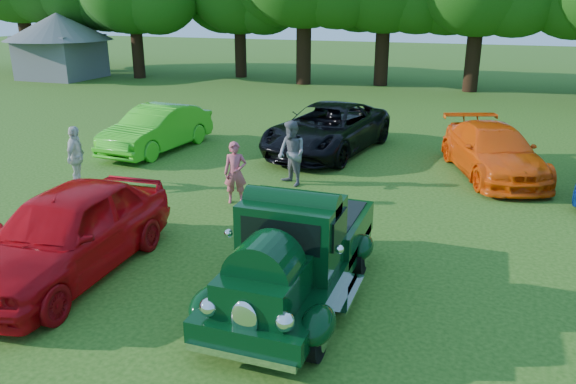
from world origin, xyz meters
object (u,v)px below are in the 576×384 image
(back_car_lime, at_px, (157,129))
(back_car_orange, at_px, (493,151))
(spectator_grey, at_px, (292,154))
(spectator_white, at_px, (76,157))
(back_car_black, at_px, (327,129))
(red_convertible, at_px, (67,232))
(spectator_pink, at_px, (235,173))
(gazebo, at_px, (59,38))
(hero_pickup, at_px, (296,255))

(back_car_lime, distance_m, back_car_orange, 10.16)
(back_car_orange, relative_size, spectator_grey, 2.77)
(back_car_orange, xyz_separation_m, spectator_white, (-10.01, -4.71, 0.13))
(back_car_black, bearing_deg, red_convertible, -92.40)
(spectator_pink, bearing_deg, back_car_lime, 119.72)
(back_car_black, distance_m, gazebo, 23.67)
(spectator_white, bearing_deg, back_car_orange, -83.84)
(back_car_orange, height_order, spectator_pink, spectator_pink)
(hero_pickup, xyz_separation_m, spectator_pink, (-2.80, 3.81, -0.01))
(back_car_black, xyz_separation_m, back_car_orange, (4.95, -0.87, -0.08))
(back_car_black, height_order, spectator_grey, spectator_grey)
(spectator_white, height_order, gazebo, gazebo)
(back_car_lime, xyz_separation_m, gazebo, (-15.20, 13.53, 1.69))
(back_car_orange, height_order, spectator_grey, spectator_grey)
(red_convertible, bearing_deg, back_car_black, 75.51)
(back_car_orange, height_order, spectator_white, spectator_white)
(spectator_grey, bearing_deg, back_car_lime, -163.51)
(back_car_orange, distance_m, gazebo, 28.43)
(red_convertible, bearing_deg, back_car_lime, 108.97)
(red_convertible, height_order, gazebo, gazebo)
(red_convertible, xyz_separation_m, spectator_grey, (2.00, 6.07, 0.06))
(back_car_orange, bearing_deg, back_car_black, 150.11)
(hero_pickup, bearing_deg, spectator_white, 153.78)
(red_convertible, height_order, spectator_pink, red_convertible)
(red_convertible, bearing_deg, hero_pickup, 4.56)
(back_car_black, relative_size, spectator_pink, 3.68)
(spectator_pink, bearing_deg, back_car_black, 61.15)
(red_convertible, bearing_deg, spectator_grey, 68.82)
(red_convertible, distance_m, gazebo, 28.38)
(gazebo, bearing_deg, spectator_grey, -37.12)
(red_convertible, distance_m, back_car_orange, 11.14)
(gazebo, bearing_deg, red_convertible, -49.44)
(hero_pickup, bearing_deg, back_car_lime, 134.07)
(spectator_pink, height_order, spectator_grey, spectator_grey)
(spectator_pink, distance_m, spectator_white, 4.31)
(back_car_lime, bearing_deg, gazebo, 143.26)
(hero_pickup, height_order, spectator_white, hero_pickup)
(hero_pickup, relative_size, back_car_orange, 0.95)
(back_car_lime, relative_size, spectator_pink, 2.90)
(spectator_grey, relative_size, spectator_white, 1.05)
(back_car_black, xyz_separation_m, spectator_pink, (-0.76, -5.27, -0.02))
(back_car_lime, bearing_deg, back_car_black, 22.22)
(hero_pickup, xyz_separation_m, back_car_lime, (-7.23, 7.46, -0.05))
(hero_pickup, xyz_separation_m, gazebo, (-22.43, 21.00, 1.65))
(spectator_pink, xyz_separation_m, gazebo, (-19.62, 17.19, 1.66))
(spectator_grey, xyz_separation_m, spectator_white, (-5.10, -2.04, -0.04))
(spectator_grey, height_order, gazebo, gazebo)
(red_convertible, xyz_separation_m, gazebo, (-18.42, 21.53, 1.62))
(back_car_orange, distance_m, spectator_pink, 7.21)
(hero_pickup, distance_m, spectator_grey, 5.89)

